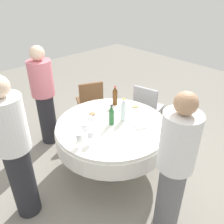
# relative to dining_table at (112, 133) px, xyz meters

# --- Properties ---
(ground_plane) EXTENTS (10.00, 10.00, 0.00)m
(ground_plane) POSITION_rel_dining_table_xyz_m (0.00, 0.00, -0.59)
(ground_plane) COLOR gray
(dining_table) EXTENTS (1.45, 1.45, 0.74)m
(dining_table) POSITION_rel_dining_table_xyz_m (0.00, 0.00, 0.00)
(dining_table) COLOR white
(dining_table) RESTS_ON ground_plane
(bottle_brown_inner) EXTENTS (0.07, 0.07, 0.29)m
(bottle_brown_inner) POSITION_rel_dining_table_xyz_m (-0.39, -0.35, 0.28)
(bottle_brown_inner) COLOR #593314
(bottle_brown_inner) RESTS_ON dining_table
(bottle_green_near) EXTENTS (0.07, 0.07, 0.27)m
(bottle_green_near) POSITION_rel_dining_table_xyz_m (0.01, -0.00, 0.27)
(bottle_green_near) COLOR #2D6B38
(bottle_green_near) RESTS_ON dining_table
(bottle_clear_south) EXTENTS (0.07, 0.07, 0.32)m
(bottle_clear_south) POSITION_rel_dining_table_xyz_m (-0.16, 0.04, 0.30)
(bottle_clear_south) COLOR silver
(bottle_clear_south) RESTS_ON dining_table
(wine_glass_right) EXTENTS (0.07, 0.07, 0.16)m
(wine_glass_right) POSITION_rel_dining_table_xyz_m (0.40, -0.03, 0.26)
(wine_glass_right) COLOR white
(wine_glass_right) RESTS_ON dining_table
(wine_glass_west) EXTENTS (0.07, 0.07, 0.16)m
(wine_glass_west) POSITION_rel_dining_table_xyz_m (0.44, 0.13, 0.26)
(wine_glass_west) COLOR white
(wine_glass_west) RESTS_ON dining_table
(wine_glass_east) EXTENTS (0.07, 0.07, 0.15)m
(wine_glass_east) POSITION_rel_dining_table_xyz_m (0.56, 0.08, 0.26)
(wine_glass_east) COLOR white
(wine_glass_east) RESTS_ON dining_table
(wine_glass_left) EXTENTS (0.06, 0.06, 0.13)m
(wine_glass_left) POSITION_rel_dining_table_xyz_m (0.22, -0.16, 0.24)
(wine_glass_left) COLOR white
(wine_glass_left) RESTS_ON dining_table
(plate_outer) EXTENTS (0.21, 0.21, 0.04)m
(plate_outer) POSITION_rel_dining_table_xyz_m (0.05, -0.33, 0.16)
(plate_outer) COLOR white
(plate_outer) RESTS_ON dining_table
(plate_front) EXTENTS (0.23, 0.23, 0.04)m
(plate_front) POSITION_rel_dining_table_xyz_m (-0.53, -0.08, 0.16)
(plate_front) COLOR white
(plate_front) RESTS_ON dining_table
(fork_near) EXTENTS (0.11, 0.16, 0.00)m
(fork_near) POSITION_rel_dining_table_xyz_m (-0.53, 0.24, 0.15)
(fork_near) COLOR silver
(fork_near) RESTS_ON dining_table
(fork_south) EXTENTS (0.10, 0.17, 0.00)m
(fork_south) POSITION_rel_dining_table_xyz_m (0.25, 0.07, 0.15)
(fork_south) COLOR silver
(fork_south) RESTS_ON dining_table
(folded_napkin) EXTENTS (0.17, 0.17, 0.02)m
(folded_napkin) POSITION_rel_dining_table_xyz_m (-0.21, 0.28, 0.16)
(folded_napkin) COLOR white
(folded_napkin) RESTS_ON dining_table
(person_inner) EXTENTS (0.34, 0.34, 1.66)m
(person_inner) POSITION_rel_dining_table_xyz_m (1.17, -0.15, 0.28)
(person_inner) COLOR #26262B
(person_inner) RESTS_ON ground_plane
(person_near) EXTENTS (0.34, 0.34, 1.56)m
(person_near) POSITION_rel_dining_table_xyz_m (0.29, -1.17, 0.22)
(person_near) COLOR #26262B
(person_near) RESTS_ON ground_plane
(person_south) EXTENTS (0.34, 0.34, 1.58)m
(person_south) POSITION_rel_dining_table_xyz_m (0.15, 1.02, 0.23)
(person_south) COLOR slate
(person_south) RESTS_ON ground_plane
(chair_east) EXTENTS (0.53, 0.53, 0.87)m
(chair_east) POSITION_rel_dining_table_xyz_m (-0.48, -1.05, -0.07)
(chair_east) COLOR brown
(chair_east) RESTS_ON ground_plane
(chair_left) EXTENTS (0.48, 0.48, 0.87)m
(chair_left) POSITION_rel_dining_table_xyz_m (-1.03, -0.25, -0.07)
(chair_left) COLOR #99999E
(chair_left) RESTS_ON ground_plane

